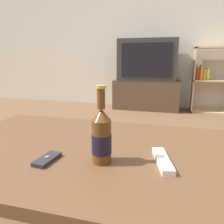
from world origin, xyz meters
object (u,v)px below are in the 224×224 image
Objects in this scene: tv_stand at (146,95)px; television at (147,60)px; bookshelf at (211,79)px; cell_phone at (47,159)px; beer_bottle at (102,136)px; remote_control at (163,160)px.

tv_stand is 1.16× the size of television.
bookshelf reaches higher than cell_phone.
bookshelf reaches higher than beer_bottle.
television is (0.00, -0.00, 0.55)m from tv_stand.
tv_stand is 3.96× the size of beer_bottle.
cell_phone is (-0.98, -2.95, -0.03)m from bookshelf.
television is 0.99m from bookshelf.
television is at bearing 94.82° from cell_phone.
beer_bottle is at bearing -86.97° from tv_stand.
beer_bottle reaches higher than tv_stand.
remote_control is (0.35, -2.81, -0.30)m from television.
remote_control reaches higher than tv_stand.
television is 4.90× the size of remote_control.
television is at bearing -90.00° from tv_stand.
remote_control is at bearing -82.89° from television.
tv_stand is at bearing 94.82° from cell_phone.
remote_control is at bearing 12.06° from beer_bottle.
television reaches higher than beer_bottle.
remote_control is (0.38, 0.08, 0.00)m from cell_phone.
remote_control is (-0.60, -2.87, -0.03)m from bookshelf.
beer_bottle reaches higher than cell_phone.
beer_bottle is 2.32× the size of cell_phone.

